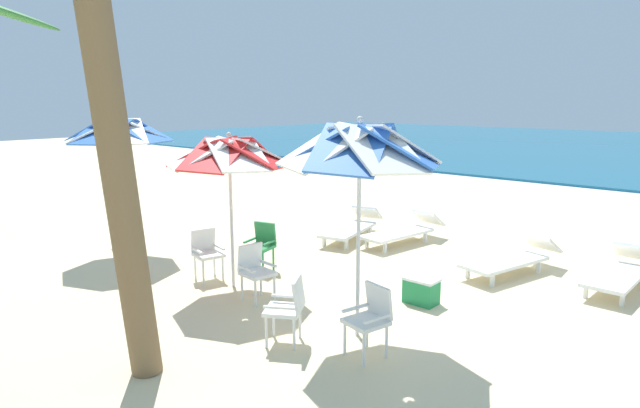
{
  "coord_description": "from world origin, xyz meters",
  "views": [
    {
      "loc": [
        4.02,
        -8.18,
        3.04
      ],
      "look_at": [
        -2.91,
        -0.32,
        1.0
      ],
      "focal_mm": 30.33,
      "sensor_mm": 36.0,
      "label": 1
    }
  ],
  "objects_px": {
    "plastic_chair_5": "(128,222)",
    "beach_umbrella_2": "(119,132)",
    "plastic_chair_4": "(207,251)",
    "plastic_chair_3": "(255,269)",
    "sun_lounger_3": "(352,226)",
    "sun_lounger_1": "(512,258)",
    "beach_umbrella_1": "(229,154)",
    "plastic_chair_0": "(289,306)",
    "plastic_chair_1": "(370,316)",
    "sun_lounger_0": "(620,272)",
    "sun_lounger_2": "(403,231)",
    "cooler_box": "(421,290)",
    "beach_umbrella_0": "(360,149)",
    "palm_tree_0": "(102,28)"
  },
  "relations": [
    {
      "from": "plastic_chair_5",
      "to": "beach_umbrella_2",
      "type": "bearing_deg",
      "value": -34.35
    },
    {
      "from": "plastic_chair_4",
      "to": "plastic_chair_5",
      "type": "relative_size",
      "value": 1.0
    },
    {
      "from": "plastic_chair_3",
      "to": "sun_lounger_3",
      "type": "distance_m",
      "value": 4.08
    },
    {
      "from": "sun_lounger_1",
      "to": "beach_umbrella_1",
      "type": "bearing_deg",
      "value": -130.72
    },
    {
      "from": "plastic_chair_0",
      "to": "sun_lounger_3",
      "type": "xyz_separation_m",
      "value": [
        -2.62,
        4.64,
        -0.22
      ]
    },
    {
      "from": "plastic_chair_1",
      "to": "plastic_chair_3",
      "type": "bearing_deg",
      "value": 172.38
    },
    {
      "from": "plastic_chair_0",
      "to": "beach_umbrella_1",
      "type": "relative_size",
      "value": 0.34
    },
    {
      "from": "beach_umbrella_2",
      "to": "sun_lounger_1",
      "type": "bearing_deg",
      "value": 30.44
    },
    {
      "from": "plastic_chair_1",
      "to": "sun_lounger_0",
      "type": "bearing_deg",
      "value": 70.06
    },
    {
      "from": "plastic_chair_1",
      "to": "plastic_chair_5",
      "type": "bearing_deg",
      "value": 174.05
    },
    {
      "from": "plastic_chair_5",
      "to": "sun_lounger_2",
      "type": "xyz_separation_m",
      "value": [
        4.31,
        3.93,
        -0.22
      ]
    },
    {
      "from": "plastic_chair_4",
      "to": "cooler_box",
      "type": "distance_m",
      "value": 3.66
    },
    {
      "from": "plastic_chair_0",
      "to": "beach_umbrella_2",
      "type": "relative_size",
      "value": 0.31
    },
    {
      "from": "plastic_chair_1",
      "to": "sun_lounger_0",
      "type": "xyz_separation_m",
      "value": [
        1.67,
        4.59,
        -0.22
      ]
    },
    {
      "from": "plastic_chair_1",
      "to": "beach_umbrella_1",
      "type": "height_order",
      "value": "beach_umbrella_1"
    },
    {
      "from": "beach_umbrella_1",
      "to": "plastic_chair_3",
      "type": "relative_size",
      "value": 2.93
    },
    {
      "from": "beach_umbrella_0",
      "to": "sun_lounger_3",
      "type": "relative_size",
      "value": 1.27
    },
    {
      "from": "sun_lounger_3",
      "to": "beach_umbrella_2",
      "type": "bearing_deg",
      "value": -126.16
    },
    {
      "from": "cooler_box",
      "to": "sun_lounger_3",
      "type": "bearing_deg",
      "value": 143.44
    },
    {
      "from": "plastic_chair_1",
      "to": "plastic_chair_4",
      "type": "xyz_separation_m",
      "value": [
        -3.77,
        0.44,
        0.0
      ]
    },
    {
      "from": "beach_umbrella_2",
      "to": "sun_lounger_1",
      "type": "height_order",
      "value": "beach_umbrella_2"
    },
    {
      "from": "sun_lounger_0",
      "to": "cooler_box",
      "type": "relative_size",
      "value": 4.32
    },
    {
      "from": "beach_umbrella_1",
      "to": "sun_lounger_1",
      "type": "xyz_separation_m",
      "value": [
        3.17,
        3.68,
        -1.91
      ]
    },
    {
      "from": "sun_lounger_0",
      "to": "palm_tree_0",
      "type": "relative_size",
      "value": 0.35
    },
    {
      "from": "plastic_chair_4",
      "to": "sun_lounger_3",
      "type": "xyz_separation_m",
      "value": [
        0.19,
        3.78,
        -0.22
      ]
    },
    {
      "from": "plastic_chair_3",
      "to": "sun_lounger_1",
      "type": "relative_size",
      "value": 0.39
    },
    {
      "from": "plastic_chair_1",
      "to": "sun_lounger_1",
      "type": "xyz_separation_m",
      "value": [
        0.04,
        4.17,
        -0.22
      ]
    },
    {
      "from": "beach_umbrella_1",
      "to": "beach_umbrella_2",
      "type": "height_order",
      "value": "beach_umbrella_2"
    },
    {
      "from": "plastic_chair_5",
      "to": "palm_tree_0",
      "type": "distance_m",
      "value": 6.77
    },
    {
      "from": "beach_umbrella_0",
      "to": "plastic_chair_0",
      "type": "xyz_separation_m",
      "value": [
        -0.5,
        -0.76,
        -1.95
      ]
    },
    {
      "from": "sun_lounger_0",
      "to": "sun_lounger_2",
      "type": "xyz_separation_m",
      "value": [
        -4.18,
        0.04,
        0.0
      ]
    },
    {
      "from": "beach_umbrella_0",
      "to": "sun_lounger_2",
      "type": "relative_size",
      "value": 1.28
    },
    {
      "from": "cooler_box",
      "to": "plastic_chair_1",
      "type": "bearing_deg",
      "value": -77.46
    },
    {
      "from": "beach_umbrella_1",
      "to": "plastic_chair_3",
      "type": "bearing_deg",
      "value": -12.59
    },
    {
      "from": "sun_lounger_3",
      "to": "palm_tree_0",
      "type": "distance_m",
      "value": 7.57
    },
    {
      "from": "plastic_chair_5",
      "to": "beach_umbrella_1",
      "type": "bearing_deg",
      "value": -3.51
    },
    {
      "from": "plastic_chair_5",
      "to": "palm_tree_0",
      "type": "height_order",
      "value": "palm_tree_0"
    },
    {
      "from": "sun_lounger_3",
      "to": "palm_tree_0",
      "type": "height_order",
      "value": "palm_tree_0"
    },
    {
      "from": "plastic_chair_1",
      "to": "sun_lounger_2",
      "type": "distance_m",
      "value": 5.28
    },
    {
      "from": "plastic_chair_1",
      "to": "palm_tree_0",
      "type": "bearing_deg",
      "value": -126.36
    },
    {
      "from": "plastic_chair_0",
      "to": "beach_umbrella_2",
      "type": "bearing_deg",
      "value": 171.37
    },
    {
      "from": "beach_umbrella_1",
      "to": "sun_lounger_0",
      "type": "bearing_deg",
      "value": 40.6
    },
    {
      "from": "beach_umbrella_2",
      "to": "sun_lounger_2",
      "type": "height_order",
      "value": "beach_umbrella_2"
    },
    {
      "from": "sun_lounger_0",
      "to": "sun_lounger_1",
      "type": "height_order",
      "value": "same"
    },
    {
      "from": "beach_umbrella_0",
      "to": "cooler_box",
      "type": "relative_size",
      "value": 5.68
    },
    {
      "from": "plastic_chair_0",
      "to": "plastic_chair_3",
      "type": "bearing_deg",
      "value": 152.85
    },
    {
      "from": "beach_umbrella_0",
      "to": "sun_lounger_3",
      "type": "bearing_deg",
      "value": 128.83
    },
    {
      "from": "sun_lounger_2",
      "to": "beach_umbrella_2",
      "type": "bearing_deg",
      "value": -132.28
    },
    {
      "from": "plastic_chair_4",
      "to": "sun_lounger_1",
      "type": "xyz_separation_m",
      "value": [
        3.81,
        3.73,
        -0.22
      ]
    },
    {
      "from": "plastic_chair_0",
      "to": "sun_lounger_1",
      "type": "distance_m",
      "value": 4.7
    }
  ]
}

